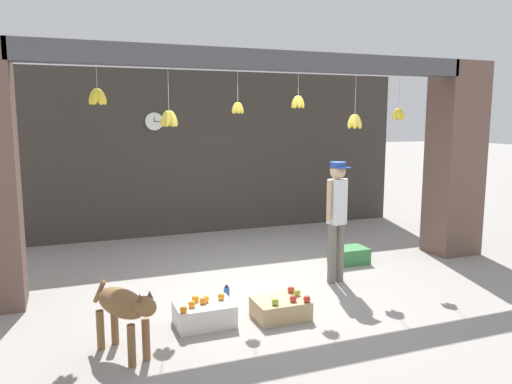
{
  "coord_description": "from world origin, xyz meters",
  "views": [
    {
      "loc": [
        -2.38,
        -5.79,
        2.13
      ],
      "look_at": [
        0.0,
        0.45,
        1.12
      ],
      "focal_mm": 35.0,
      "sensor_mm": 36.0,
      "label": 1
    }
  ],
  "objects_px": {
    "dog": "(124,307)",
    "wall_clock": "(154,121)",
    "fruit_crate_oranges": "(204,313)",
    "water_bottle": "(227,298)",
    "produce_box_green": "(349,255)",
    "shopkeeper": "(337,213)",
    "fruit_crate_apples": "(281,308)"
  },
  "relations": [
    {
      "from": "dog",
      "to": "wall_clock",
      "type": "bearing_deg",
      "value": 138.35
    },
    {
      "from": "fruit_crate_oranges",
      "to": "water_bottle",
      "type": "distance_m",
      "value": 0.48
    },
    {
      "from": "produce_box_green",
      "to": "shopkeeper",
      "type": "bearing_deg",
      "value": -132.28
    },
    {
      "from": "shopkeeper",
      "to": "fruit_crate_oranges",
      "type": "bearing_deg",
      "value": 4.9
    },
    {
      "from": "shopkeeper",
      "to": "wall_clock",
      "type": "xyz_separation_m",
      "value": [
        -1.73,
        3.32,
        1.14
      ]
    },
    {
      "from": "water_bottle",
      "to": "dog",
      "type": "bearing_deg",
      "value": -148.09
    },
    {
      "from": "fruit_crate_apples",
      "to": "produce_box_green",
      "type": "bearing_deg",
      "value": 40.55
    },
    {
      "from": "dog",
      "to": "produce_box_green",
      "type": "relative_size",
      "value": 1.64
    },
    {
      "from": "fruit_crate_oranges",
      "to": "fruit_crate_apples",
      "type": "xyz_separation_m",
      "value": [
        0.82,
        -0.11,
        -0.02
      ]
    },
    {
      "from": "shopkeeper",
      "to": "dog",
      "type": "bearing_deg",
      "value": 6.81
    },
    {
      "from": "dog",
      "to": "produce_box_green",
      "type": "bearing_deg",
      "value": 89.44
    },
    {
      "from": "fruit_crate_oranges",
      "to": "produce_box_green",
      "type": "distance_m",
      "value": 2.91
    },
    {
      "from": "fruit_crate_oranges",
      "to": "wall_clock",
      "type": "xyz_separation_m",
      "value": [
        0.22,
        4.02,
        1.92
      ]
    },
    {
      "from": "fruit_crate_apples",
      "to": "water_bottle",
      "type": "xyz_separation_m",
      "value": [
        -0.47,
        0.44,
        0.02
      ]
    },
    {
      "from": "wall_clock",
      "to": "shopkeeper",
      "type": "bearing_deg",
      "value": -62.54
    },
    {
      "from": "water_bottle",
      "to": "wall_clock",
      "type": "xyz_separation_m",
      "value": [
        -0.13,
        3.69,
        1.92
      ]
    },
    {
      "from": "shopkeeper",
      "to": "water_bottle",
      "type": "xyz_separation_m",
      "value": [
        -1.6,
        -0.37,
        -0.78
      ]
    },
    {
      "from": "dog",
      "to": "fruit_crate_apples",
      "type": "xyz_separation_m",
      "value": [
        1.65,
        0.29,
        -0.35
      ]
    },
    {
      "from": "produce_box_green",
      "to": "water_bottle",
      "type": "bearing_deg",
      "value": -154.64
    },
    {
      "from": "fruit_crate_apples",
      "to": "water_bottle",
      "type": "distance_m",
      "value": 0.65
    },
    {
      "from": "fruit_crate_oranges",
      "to": "fruit_crate_apples",
      "type": "height_order",
      "value": "fruit_crate_oranges"
    },
    {
      "from": "dog",
      "to": "fruit_crate_apples",
      "type": "height_order",
      "value": "dog"
    },
    {
      "from": "dog",
      "to": "shopkeeper",
      "type": "xyz_separation_m",
      "value": [
        2.78,
        1.11,
        0.45
      ]
    },
    {
      "from": "dog",
      "to": "fruit_crate_oranges",
      "type": "distance_m",
      "value": 0.98
    },
    {
      "from": "dog",
      "to": "water_bottle",
      "type": "distance_m",
      "value": 1.43
    },
    {
      "from": "shopkeeper",
      "to": "fruit_crate_oranges",
      "type": "distance_m",
      "value": 2.21
    },
    {
      "from": "produce_box_green",
      "to": "wall_clock",
      "type": "xyz_separation_m",
      "value": [
        -2.34,
        2.65,
        1.93
      ]
    },
    {
      "from": "fruit_crate_oranges",
      "to": "wall_clock",
      "type": "height_order",
      "value": "wall_clock"
    },
    {
      "from": "dog",
      "to": "fruit_crate_oranges",
      "type": "relative_size",
      "value": 1.44
    },
    {
      "from": "water_bottle",
      "to": "wall_clock",
      "type": "distance_m",
      "value": 4.16
    },
    {
      "from": "shopkeeper",
      "to": "water_bottle",
      "type": "distance_m",
      "value": 1.82
    },
    {
      "from": "dog",
      "to": "shopkeeper",
      "type": "relative_size",
      "value": 0.54
    }
  ]
}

